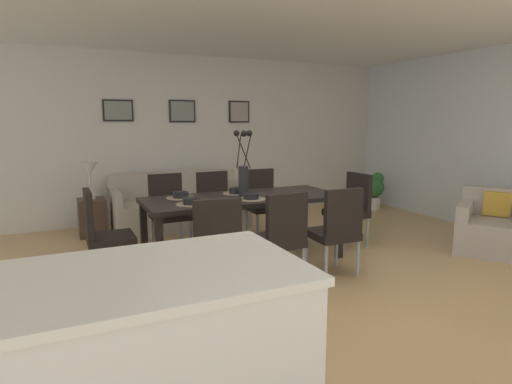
% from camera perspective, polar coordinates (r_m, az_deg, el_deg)
% --- Properties ---
extents(ground_plane, '(9.00, 9.00, 0.00)m').
position_cam_1_polar(ground_plane, '(4.34, 4.00, -11.78)').
color(ground_plane, tan).
extents(back_wall_panel, '(9.00, 0.10, 2.60)m').
position_cam_1_polar(back_wall_panel, '(7.06, -8.97, 7.15)').
color(back_wall_panel, silver).
rests_on(back_wall_panel, ground).
extents(side_window_wall, '(0.10, 6.30, 2.60)m').
position_cam_1_polar(side_window_wall, '(6.87, 30.07, 5.95)').
color(side_window_wall, white).
rests_on(side_window_wall, ground).
extents(ceiling_panel, '(9.00, 7.20, 0.08)m').
position_cam_1_polar(ceiling_panel, '(4.52, 1.72, 23.14)').
color(ceiling_panel, white).
extents(dining_table, '(2.20, 0.90, 0.74)m').
position_cam_1_polar(dining_table, '(4.77, -1.69, -1.42)').
color(dining_table, black).
rests_on(dining_table, ground).
extents(dining_chair_near_left, '(0.47, 0.47, 0.92)m').
position_cam_1_polar(dining_chair_near_left, '(3.81, -5.58, -6.70)').
color(dining_chair_near_left, black).
rests_on(dining_chair_near_left, ground).
extents(dining_chair_near_right, '(0.45, 0.45, 0.92)m').
position_cam_1_polar(dining_chair_near_right, '(5.41, -11.68, -2.02)').
color(dining_chair_near_right, black).
rests_on(dining_chair_near_right, ground).
extents(dining_chair_far_left, '(0.45, 0.45, 0.92)m').
position_cam_1_polar(dining_chair_far_left, '(4.08, 3.34, -5.60)').
color(dining_chair_far_left, black).
rests_on(dining_chair_far_left, ground).
extents(dining_chair_far_right, '(0.47, 0.47, 0.92)m').
position_cam_1_polar(dining_chair_far_right, '(5.55, -5.40, -1.59)').
color(dining_chair_far_right, black).
rests_on(dining_chair_far_right, ground).
extents(dining_chair_mid_left, '(0.45, 0.45, 0.92)m').
position_cam_1_polar(dining_chair_mid_left, '(4.39, 10.76, -4.68)').
color(dining_chair_mid_left, black).
rests_on(dining_chair_mid_left, ground).
extents(dining_chair_mid_right, '(0.45, 0.45, 0.92)m').
position_cam_1_polar(dining_chair_mid_right, '(5.81, 0.85, -1.03)').
color(dining_chair_mid_right, black).
rests_on(dining_chair_mid_right, ground).
extents(dining_chair_head_west, '(0.44, 0.44, 0.92)m').
position_cam_1_polar(dining_chair_head_west, '(4.43, -19.93, -4.94)').
color(dining_chair_head_west, black).
rests_on(dining_chair_head_west, ground).
extents(dining_chair_head_east, '(0.46, 0.46, 0.92)m').
position_cam_1_polar(dining_chair_head_east, '(5.53, 12.64, -1.81)').
color(dining_chair_head_east, black).
rests_on(dining_chair_head_east, ground).
extents(centerpiece_vase, '(0.21, 0.23, 0.73)m').
position_cam_1_polar(centerpiece_vase, '(4.71, -1.71, 2.80)').
color(centerpiece_vase, '#232326').
rests_on(centerpiece_vase, dining_table).
extents(placemat_near_left, '(0.32, 0.32, 0.01)m').
position_cam_1_polar(placemat_near_left, '(4.34, -8.62, -1.62)').
color(placemat_near_left, '#7F705B').
rests_on(placemat_near_left, dining_table).
extents(bowl_near_left, '(0.17, 0.17, 0.07)m').
position_cam_1_polar(bowl_near_left, '(4.34, -8.64, -1.13)').
color(bowl_near_left, black).
rests_on(bowl_near_left, dining_table).
extents(placemat_near_right, '(0.32, 0.32, 0.01)m').
position_cam_1_polar(placemat_near_right, '(4.73, -10.04, -0.76)').
color(placemat_near_right, '#7F705B').
rests_on(placemat_near_right, dining_table).
extents(bowl_near_right, '(0.17, 0.17, 0.07)m').
position_cam_1_polar(bowl_near_right, '(4.72, -10.05, -0.32)').
color(bowl_near_right, black).
rests_on(bowl_near_right, dining_table).
extents(placemat_far_left, '(0.32, 0.32, 0.01)m').
position_cam_1_polar(placemat_far_left, '(4.57, -0.68, -0.96)').
color(placemat_far_left, '#7F705B').
rests_on(placemat_far_left, dining_table).
extents(bowl_far_left, '(0.17, 0.17, 0.07)m').
position_cam_1_polar(bowl_far_left, '(4.57, -0.68, -0.50)').
color(bowl_far_left, black).
rests_on(bowl_far_left, dining_table).
extents(placemat_far_right, '(0.32, 0.32, 0.01)m').
position_cam_1_polar(placemat_far_right, '(4.94, -2.63, -0.19)').
color(placemat_far_right, '#7F705B').
rests_on(placemat_far_right, dining_table).
extents(bowl_far_right, '(0.17, 0.17, 0.07)m').
position_cam_1_polar(bowl_far_right, '(4.93, -2.63, 0.23)').
color(bowl_far_right, black).
rests_on(bowl_far_right, dining_table).
extents(sofa, '(1.97, 0.84, 0.80)m').
position_cam_1_polar(sofa, '(6.51, -10.16, -2.13)').
color(sofa, '#B2A899').
rests_on(sofa, ground).
extents(side_table, '(0.36, 0.36, 0.52)m').
position_cam_1_polar(side_table, '(6.30, -21.08, -3.19)').
color(side_table, '#3D2D23').
rests_on(side_table, ground).
extents(table_lamp, '(0.22, 0.22, 0.51)m').
position_cam_1_polar(table_lamp, '(6.20, -21.43, 2.53)').
color(table_lamp, beige).
rests_on(table_lamp, side_table).
extents(armchair, '(1.11, 1.11, 0.75)m').
position_cam_1_polar(armchair, '(5.92, 29.30, -4.29)').
color(armchair, '#ADA399').
rests_on(armchair, ground).
extents(kitchen_island, '(1.42, 0.86, 0.92)m').
position_cam_1_polar(kitchen_island, '(2.16, -14.18, -21.68)').
color(kitchen_island, silver).
rests_on(kitchen_island, ground).
extents(framed_picture_left, '(0.44, 0.03, 0.32)m').
position_cam_1_polar(framed_picture_left, '(6.76, -18.00, 10.35)').
color(framed_picture_left, black).
extents(framed_picture_center, '(0.42, 0.03, 0.35)m').
position_cam_1_polar(framed_picture_center, '(6.96, -9.85, 10.63)').
color(framed_picture_center, black).
extents(framed_picture_right, '(0.36, 0.03, 0.36)m').
position_cam_1_polar(framed_picture_right, '(7.28, -2.27, 10.70)').
color(framed_picture_right, black).
extents(potted_plant, '(0.36, 0.36, 0.67)m').
position_cam_1_polar(potted_plant, '(7.93, 15.58, 0.41)').
color(potted_plant, silver).
rests_on(potted_plant, ground).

